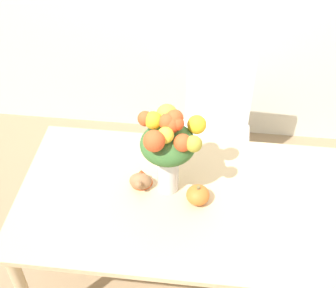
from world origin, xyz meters
The scene contains 6 objects.
ground_plane centered at (0.00, 0.00, 0.00)m, with size 12.00×12.00×0.00m, color #8E7556.
dining_table centered at (0.00, 0.00, 0.64)m, with size 1.57×0.85×0.73m.
flower_vase centered at (-0.09, 0.06, 1.01)m, with size 0.29×0.26×0.45m.
pumpkin centered at (0.05, -0.01, 0.77)m, with size 0.11×0.11×0.10m.
turkey_figurine centered at (-0.22, 0.06, 0.77)m, with size 0.11×0.14×0.09m.
dining_chair_near_window centered at (0.12, 0.77, 0.50)m, with size 0.43×0.43×0.99m.
Camera 1 is at (0.08, -1.41, 2.40)m, focal length 50.00 mm.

